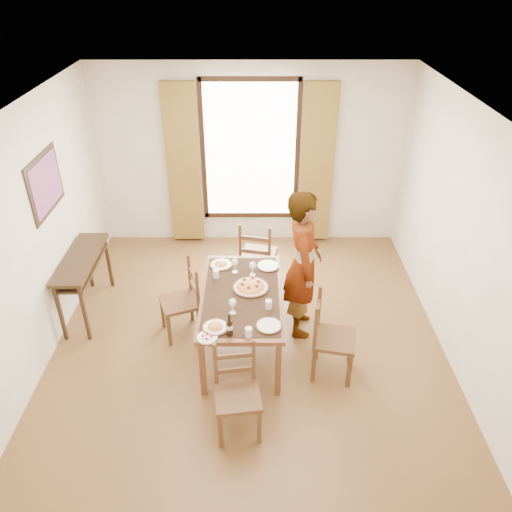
{
  "coord_description": "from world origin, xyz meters",
  "views": [
    {
      "loc": [
        0.08,
        -4.48,
        3.95
      ],
      "look_at": [
        0.08,
        0.3,
        1.0
      ],
      "focal_mm": 35.0,
      "sensor_mm": 36.0,
      "label": 1
    }
  ],
  "objects_px": {
    "console_table": "(82,265)",
    "man": "(303,265)",
    "dining_table": "(242,299)",
    "pasta_platter": "(251,285)"
  },
  "relations": [
    {
      "from": "console_table",
      "to": "man",
      "type": "distance_m",
      "value": 2.68
    },
    {
      "from": "dining_table",
      "to": "pasta_platter",
      "type": "height_order",
      "value": "pasta_platter"
    },
    {
      "from": "dining_table",
      "to": "man",
      "type": "bearing_deg",
      "value": 26.86
    },
    {
      "from": "console_table",
      "to": "pasta_platter",
      "type": "relative_size",
      "value": 3.0
    },
    {
      "from": "pasta_platter",
      "to": "dining_table",
      "type": "bearing_deg",
      "value": -137.86
    },
    {
      "from": "man",
      "to": "pasta_platter",
      "type": "bearing_deg",
      "value": 115.64
    },
    {
      "from": "console_table",
      "to": "dining_table",
      "type": "bearing_deg",
      "value": -19.15
    },
    {
      "from": "console_table",
      "to": "dining_table",
      "type": "relative_size",
      "value": 0.76
    },
    {
      "from": "man",
      "to": "dining_table",
      "type": "bearing_deg",
      "value": 118.74
    },
    {
      "from": "dining_table",
      "to": "man",
      "type": "distance_m",
      "value": 0.81
    }
  ]
}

